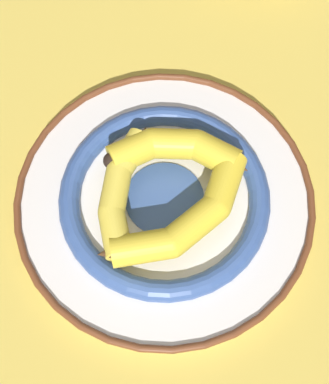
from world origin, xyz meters
The scene contains 5 objects.
ground_plane centered at (0.00, 0.00, 0.00)m, with size 2.80×2.80×0.00m, color gold.
decorative_bowl centered at (-0.03, 0.04, 0.02)m, with size 0.36×0.36×0.04m.
banana_a centered at (-0.07, 0.06, 0.05)m, with size 0.11×0.15×0.03m.
banana_b centered at (-0.02, -0.01, 0.05)m, with size 0.20×0.09×0.03m.
banana_c centered at (0.01, 0.08, 0.05)m, with size 0.16×0.11×0.04m.
Camera 1 is at (-0.13, -0.19, 0.61)m, focal length 50.00 mm.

